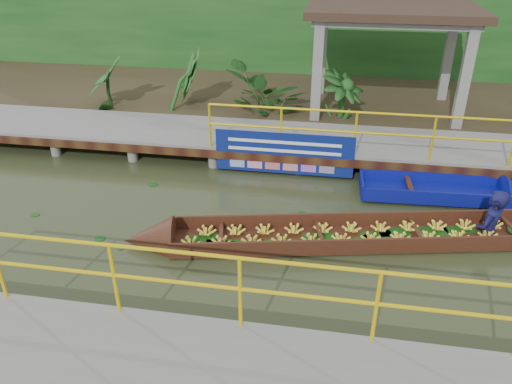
# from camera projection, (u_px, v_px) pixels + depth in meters

# --- Properties ---
(ground) EXTENTS (80.00, 80.00, 0.00)m
(ground) POSITION_uv_depth(u_px,v_px,m) (231.00, 231.00, 9.28)
(ground) COLOR #2E351A
(ground) RESTS_ON ground
(land_strip) EXTENTS (30.00, 8.00, 0.45)m
(land_strip) POSITION_uv_depth(u_px,v_px,m) (281.00, 98.00, 15.69)
(land_strip) COLOR #332A19
(land_strip) RESTS_ON ground
(far_dock) EXTENTS (16.00, 2.06, 1.66)m
(far_dock) POSITION_uv_depth(u_px,v_px,m) (261.00, 139.00, 12.03)
(far_dock) COLOR slate
(far_dock) RESTS_ON ground
(pavilion) EXTENTS (4.40, 3.00, 3.00)m
(pavilion) POSITION_uv_depth(u_px,v_px,m) (392.00, 21.00, 12.98)
(pavilion) COLOR slate
(pavilion) RESTS_ON ground
(foliage_backdrop) EXTENTS (30.00, 0.80, 4.00)m
(foliage_backdrop) POSITION_uv_depth(u_px,v_px,m) (291.00, 25.00, 17.02)
(foliage_backdrop) COLOR #154315
(foliage_backdrop) RESTS_ON ground
(vendor_boat) EXTENTS (8.68, 2.63, 2.16)m
(vendor_boat) POSITION_uv_depth(u_px,v_px,m) (393.00, 227.00, 8.89)
(vendor_boat) COLOR #39180F
(vendor_boat) RESTS_ON ground
(moored_blue_boat) EXTENTS (3.49, 1.07, 0.82)m
(moored_blue_boat) POSITION_uv_depth(u_px,v_px,m) (474.00, 194.00, 10.27)
(moored_blue_boat) COLOR navy
(moored_blue_boat) RESTS_ON ground
(blue_banner) EXTENTS (3.09, 0.04, 0.97)m
(blue_banner) POSITION_uv_depth(u_px,v_px,m) (284.00, 153.00, 11.07)
(blue_banner) COLOR navy
(blue_banner) RESTS_ON ground
(tropical_plants) EXTENTS (14.20, 1.20, 1.50)m
(tropical_plants) POSITION_uv_depth(u_px,v_px,m) (332.00, 90.00, 13.08)
(tropical_plants) COLOR #154315
(tropical_plants) RESTS_ON ground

